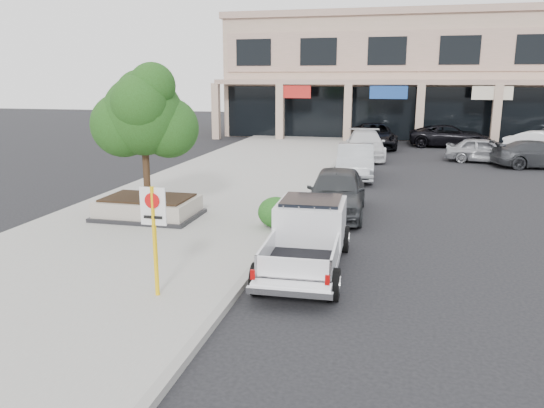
{
  "coord_description": "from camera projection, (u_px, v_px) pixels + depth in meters",
  "views": [
    {
      "loc": [
        1.69,
        -11.71,
        4.55
      ],
      "look_at": [
        -1.48,
        1.5,
        1.32
      ],
      "focal_mm": 35.0,
      "sensor_mm": 36.0,
      "label": 1
    }
  ],
  "objects": [
    {
      "name": "pickup_truck",
      "position": [
        306.0,
        239.0,
        12.71
      ],
      "size": [
        2.05,
        5.11,
        1.59
      ],
      "primitive_type": null,
      "rotation": [
        0.0,
        0.0,
        0.04
      ],
      "color": "silver",
      "rests_on": "ground"
    },
    {
      "name": "no_parking_sign",
      "position": [
        154.0,
        226.0,
        10.71
      ],
      "size": [
        0.55,
        0.09,
        2.3
      ],
      "color": "yellow",
      "rests_on": "sidewalk"
    },
    {
      "name": "strip_mall",
      "position": [
        485.0,
        76.0,
        41.7
      ],
      "size": [
        40.55,
        12.43,
        9.5
      ],
      "color": "tan",
      "rests_on": "ground"
    },
    {
      "name": "lot_car_a",
      "position": [
        484.0,
        150.0,
        29.21
      ],
      "size": [
        4.28,
        2.35,
        1.38
      ],
      "primitive_type": "imported",
      "rotation": [
        0.0,
        0.0,
        1.38
      ],
      "color": "#9B9CA2",
      "rests_on": "ground"
    },
    {
      "name": "lot_car_d",
      "position": [
        450.0,
        136.0,
        35.88
      ],
      "size": [
        5.37,
        2.51,
        1.49
      ],
      "primitive_type": "imported",
      "rotation": [
        0.0,
        0.0,
        1.56
      ],
      "color": "black",
      "rests_on": "ground"
    },
    {
      "name": "hedge",
      "position": [
        276.0,
        212.0,
        15.95
      ],
      "size": [
        1.1,
        0.99,
        0.93
      ],
      "primitive_type": "ellipsoid",
      "color": "#144614",
      "rests_on": "sidewalk"
    },
    {
      "name": "ground",
      "position": [
        318.0,
        276.0,
        12.52
      ],
      "size": [
        120.0,
        120.0,
        0.0
      ],
      "primitive_type": "plane",
      "color": "black",
      "rests_on": "ground"
    },
    {
      "name": "curb_car_c",
      "position": [
        365.0,
        145.0,
        30.82
      ],
      "size": [
        2.71,
        5.61,
        1.57
      ],
      "primitive_type": "imported",
      "rotation": [
        0.0,
        0.0,
        0.1
      ],
      "color": "silver",
      "rests_on": "ground"
    },
    {
      "name": "curb_car_a",
      "position": [
        336.0,
        192.0,
        17.99
      ],
      "size": [
        2.09,
        4.76,
        1.6
      ],
      "primitive_type": "imported",
      "rotation": [
        0.0,
        0.0,
        0.04
      ],
      "color": "#2C2E31",
      "rests_on": "ground"
    },
    {
      "name": "curb_car_b",
      "position": [
        355.0,
        161.0,
        24.68
      ],
      "size": [
        1.97,
        4.81,
        1.55
      ],
      "primitive_type": "imported",
      "rotation": [
        0.0,
        0.0,
        0.07
      ],
      "color": "#AFB2B7",
      "rests_on": "ground"
    },
    {
      "name": "planter_tree",
      "position": [
        150.0,
        116.0,
        16.6
      ],
      "size": [
        2.9,
        2.55,
        4.0
      ],
      "color": "#311C13",
      "rests_on": "planter"
    },
    {
      "name": "sidewalk",
      "position": [
        194.0,
        204.0,
        19.42
      ],
      "size": [
        8.0,
        52.0,
        0.15
      ],
      "primitive_type": "cube",
      "color": "gray",
      "rests_on": "ground"
    },
    {
      "name": "planter",
      "position": [
        148.0,
        207.0,
        17.16
      ],
      "size": [
        3.2,
        2.2,
        0.68
      ],
      "color": "black",
      "rests_on": "sidewalk"
    },
    {
      "name": "curb",
      "position": [
        300.0,
        210.0,
        18.53
      ],
      "size": [
        0.2,
        52.0,
        0.15
      ],
      "primitive_type": "cube",
      "color": "gray",
      "rests_on": "ground"
    },
    {
      "name": "curb_car_d",
      "position": [
        373.0,
        136.0,
        35.48
      ],
      "size": [
        3.46,
        6.18,
        1.63
      ],
      "primitive_type": "imported",
      "rotation": [
        0.0,
        0.0,
        0.13
      ],
      "color": "black",
      "rests_on": "ground"
    },
    {
      "name": "lot_car_c",
      "position": [
        541.0,
        154.0,
        27.47
      ],
      "size": [
        5.09,
        2.72,
        1.4
      ],
      "primitive_type": "imported",
      "rotation": [
        0.0,
        0.0,
        1.73
      ],
      "color": "#2E3033",
      "rests_on": "ground"
    }
  ]
}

